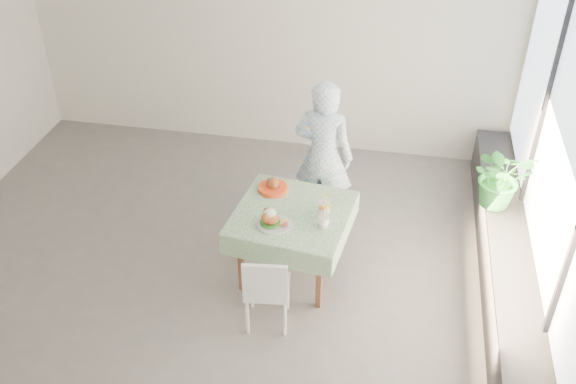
% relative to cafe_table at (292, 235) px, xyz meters
% --- Properties ---
extents(floor, '(6.00, 6.00, 0.00)m').
position_rel_cafe_table_xyz_m(floor, '(-0.77, -0.01, -0.46)').
color(floor, '#5C5957').
rests_on(floor, ground).
extents(wall_back, '(6.00, 0.02, 2.80)m').
position_rel_cafe_table_xyz_m(wall_back, '(-0.77, 2.49, 0.94)').
color(wall_back, silver).
rests_on(wall_back, ground).
extents(wall_front, '(6.00, 0.02, 2.80)m').
position_rel_cafe_table_xyz_m(wall_front, '(-0.77, -2.51, 0.94)').
color(wall_front, silver).
rests_on(wall_front, ground).
extents(wall_right, '(0.02, 5.00, 2.80)m').
position_rel_cafe_table_xyz_m(wall_right, '(2.23, -0.01, 0.94)').
color(wall_right, silver).
rests_on(wall_right, ground).
extents(window_pane, '(0.01, 4.80, 2.18)m').
position_rel_cafe_table_xyz_m(window_pane, '(2.20, -0.01, 1.19)').
color(window_pane, '#D1E0F9').
rests_on(window_pane, ground).
extents(window_ledge, '(0.40, 4.80, 0.50)m').
position_rel_cafe_table_xyz_m(window_ledge, '(2.03, -0.01, -0.21)').
color(window_ledge, black).
rests_on(window_ledge, ground).
extents(cafe_table, '(1.16, 1.16, 0.74)m').
position_rel_cafe_table_xyz_m(cafe_table, '(0.00, 0.00, 0.00)').
color(cafe_table, brown).
rests_on(cafe_table, ground).
extents(chair_far, '(0.56, 0.56, 0.88)m').
position_rel_cafe_table_xyz_m(chair_far, '(0.04, 0.80, -0.19)').
color(chair_far, white).
rests_on(chair_far, ground).
extents(chair_near, '(0.43, 0.43, 0.81)m').
position_rel_cafe_table_xyz_m(chair_near, '(-0.09, -0.70, -0.21)').
color(chair_near, white).
rests_on(chair_near, ground).
extents(diner, '(0.67, 0.48, 1.70)m').
position_rel_cafe_table_xyz_m(diner, '(0.16, 0.85, 0.39)').
color(diner, '#88B8DA').
rests_on(diner, ground).
extents(main_dish, '(0.34, 0.34, 0.17)m').
position_rel_cafe_table_xyz_m(main_dish, '(-0.14, -0.23, 0.34)').
color(main_dish, white).
rests_on(main_dish, cafe_table).
extents(juice_cup_orange, '(0.11, 0.11, 0.30)m').
position_rel_cafe_table_xyz_m(juice_cup_orange, '(0.30, 0.00, 0.35)').
color(juice_cup_orange, white).
rests_on(juice_cup_orange, cafe_table).
extents(juice_cup_lemonade, '(0.10, 0.10, 0.29)m').
position_rel_cafe_table_xyz_m(juice_cup_lemonade, '(0.31, -0.16, 0.35)').
color(juice_cup_lemonade, white).
rests_on(juice_cup_lemonade, cafe_table).
extents(second_dish, '(0.29, 0.29, 0.14)m').
position_rel_cafe_table_xyz_m(second_dish, '(-0.25, 0.31, 0.32)').
color(second_dish, red).
rests_on(second_dish, cafe_table).
extents(potted_plant, '(0.69, 0.63, 0.66)m').
position_rel_cafe_table_xyz_m(potted_plant, '(1.94, 0.85, 0.37)').
color(potted_plant, '#277630').
rests_on(potted_plant, window_ledge).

